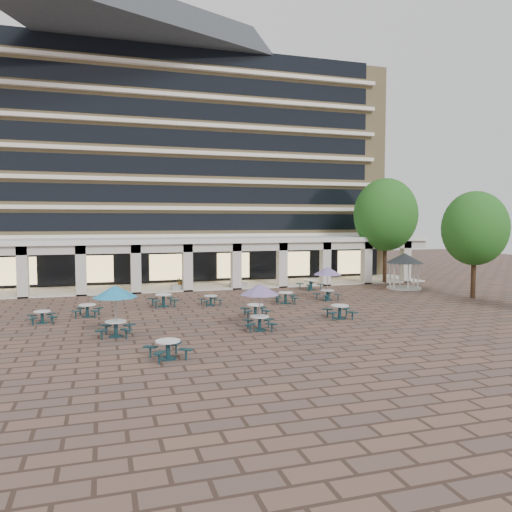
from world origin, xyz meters
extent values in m
plane|color=brown|center=(0.00, 0.00, 0.00)|extent=(120.00, 120.00, 0.00)
cube|color=tan|center=(0.00, 25.50, 11.00)|extent=(40.00, 15.00, 22.00)
cube|color=silver|center=(0.00, 17.75, 4.50)|extent=(36.80, 0.50, 0.35)
cube|color=black|center=(0.00, 17.98, 5.80)|extent=(35.20, 0.05, 1.60)
cube|color=silver|center=(0.00, 17.75, 7.10)|extent=(36.80, 0.50, 0.35)
cube|color=black|center=(0.00, 17.98, 8.40)|extent=(35.20, 0.05, 1.60)
cube|color=silver|center=(0.00, 17.75, 9.70)|extent=(36.80, 0.50, 0.35)
cube|color=black|center=(0.00, 17.98, 11.00)|extent=(35.20, 0.05, 1.60)
cube|color=silver|center=(0.00, 17.75, 12.30)|extent=(36.80, 0.50, 0.35)
cube|color=black|center=(0.00, 17.98, 13.60)|extent=(35.20, 0.05, 1.60)
cube|color=silver|center=(0.00, 17.75, 14.90)|extent=(36.80, 0.50, 0.35)
cube|color=black|center=(0.00, 17.98, 16.20)|extent=(35.20, 0.05, 1.60)
cube|color=silver|center=(0.00, 17.75, 17.50)|extent=(36.80, 0.50, 0.35)
cube|color=black|center=(0.00, 17.98, 18.80)|extent=(35.20, 0.05, 1.60)
cube|color=silver|center=(0.00, 17.75, 20.10)|extent=(36.80, 0.50, 0.35)
cube|color=black|center=(0.00, 17.98, 21.40)|extent=(35.20, 0.05, 1.60)
cube|color=white|center=(0.00, 15.00, 4.20)|extent=(42.00, 6.60, 0.40)
cube|color=beige|center=(0.00, 12.15, 3.75)|extent=(42.00, 0.30, 0.90)
cube|color=black|center=(0.00, 17.70, 1.80)|extent=(38.00, 0.15, 3.20)
cube|color=beige|center=(0.00, 15.00, 0.06)|extent=(42.00, 6.00, 0.12)
cube|color=beige|center=(-14.78, 12.40, 2.00)|extent=(0.80, 0.80, 4.00)
cube|color=beige|center=(-10.56, 12.40, 2.00)|extent=(0.80, 0.80, 4.00)
cube|color=beige|center=(-6.33, 12.40, 2.00)|extent=(0.80, 0.80, 4.00)
cube|color=beige|center=(-2.11, 12.40, 2.00)|extent=(0.80, 0.80, 4.00)
cube|color=beige|center=(2.11, 12.40, 2.00)|extent=(0.80, 0.80, 4.00)
cube|color=beige|center=(6.33, 12.40, 2.00)|extent=(0.80, 0.80, 4.00)
cube|color=beige|center=(10.56, 12.40, 2.00)|extent=(0.80, 0.80, 4.00)
cube|color=beige|center=(14.78, 12.40, 2.00)|extent=(0.80, 0.80, 4.00)
cube|color=beige|center=(19.00, 12.40, 2.00)|extent=(0.80, 0.80, 4.00)
cube|color=#FFD88C|center=(-16.00, 17.55, 1.60)|extent=(3.20, 0.08, 2.40)
cube|color=#FFD88C|center=(-9.60, 17.55, 1.60)|extent=(3.20, 0.08, 2.40)
cube|color=#FFD88C|center=(-3.20, 17.55, 1.60)|extent=(3.20, 0.08, 2.40)
cube|color=#FFD88C|center=(3.20, 17.55, 1.60)|extent=(3.20, 0.08, 2.40)
cube|color=#FFD88C|center=(9.60, 17.55, 1.60)|extent=(3.20, 0.08, 2.40)
cube|color=#FFD88C|center=(16.00, 17.55, 1.60)|extent=(3.20, 0.08, 2.40)
cylinder|color=#122E37|center=(-6.30, -8.01, 0.02)|extent=(0.74, 0.74, 0.04)
cylinder|color=#122E37|center=(-6.30, -8.01, 0.35)|extent=(0.19, 0.19, 0.70)
cylinder|color=white|center=(-6.30, -8.01, 0.78)|extent=(1.06, 1.06, 0.05)
cube|color=#122E37|center=(-5.86, -7.31, 0.47)|extent=(0.57, 0.65, 0.05)
cylinder|color=#122E37|center=(-5.86, -7.31, 0.22)|extent=(0.09, 0.09, 0.45)
cube|color=#122E37|center=(-7.00, -7.57, 0.47)|extent=(0.65, 0.57, 0.05)
cylinder|color=#122E37|center=(-7.00, -7.57, 0.22)|extent=(0.09, 0.09, 0.45)
cube|color=#122E37|center=(-6.75, -8.71, 0.47)|extent=(0.57, 0.65, 0.05)
cylinder|color=#122E37|center=(-6.75, -8.71, 0.22)|extent=(0.09, 0.09, 0.45)
cube|color=#122E37|center=(-5.60, -8.46, 0.47)|extent=(0.65, 0.57, 0.05)
cylinder|color=#122E37|center=(-5.60, -8.46, 0.22)|extent=(0.09, 0.09, 0.45)
cylinder|color=#122E37|center=(4.74, -2.15, 0.02)|extent=(0.76, 0.76, 0.04)
cylinder|color=#122E37|center=(4.74, -2.15, 0.36)|extent=(0.19, 0.19, 0.71)
cylinder|color=white|center=(4.74, -2.15, 0.79)|extent=(1.08, 1.08, 0.05)
cube|color=#122E37|center=(5.43, -1.67, 0.48)|extent=(0.66, 0.59, 0.05)
cylinder|color=#122E37|center=(5.43, -1.67, 0.23)|extent=(0.09, 0.09, 0.45)
cube|color=#122E37|center=(4.26, -1.46, 0.48)|extent=(0.59, 0.66, 0.05)
cylinder|color=#122E37|center=(4.26, -1.46, 0.23)|extent=(0.09, 0.09, 0.45)
cube|color=#122E37|center=(4.04, -2.63, 0.48)|extent=(0.66, 0.59, 0.05)
cylinder|color=#122E37|center=(4.04, -2.63, 0.23)|extent=(0.09, 0.09, 0.45)
cube|color=#122E37|center=(5.22, -2.84, 0.48)|extent=(0.59, 0.66, 0.05)
cylinder|color=#122E37|center=(5.22, -2.84, 0.23)|extent=(0.09, 0.09, 0.45)
cylinder|color=#122E37|center=(-8.32, -3.10, 0.02)|extent=(0.75, 0.75, 0.04)
cylinder|color=#122E37|center=(-8.32, -3.10, 0.36)|extent=(0.19, 0.19, 0.71)
cylinder|color=white|center=(-8.32, -3.10, 0.79)|extent=(1.08, 1.08, 0.05)
cube|color=#122E37|center=(-7.63, -2.62, 0.47)|extent=(0.66, 0.58, 0.05)
cylinder|color=#122E37|center=(-7.63, -2.62, 0.23)|extent=(0.09, 0.09, 0.45)
cube|color=#122E37|center=(-8.80, -2.41, 0.47)|extent=(0.58, 0.66, 0.05)
cylinder|color=#122E37|center=(-8.80, -2.41, 0.23)|extent=(0.09, 0.09, 0.45)
cube|color=#122E37|center=(-9.01, -3.58, 0.47)|extent=(0.66, 0.58, 0.05)
cylinder|color=#122E37|center=(-9.01, -3.58, 0.23)|extent=(0.09, 0.09, 0.45)
cube|color=#122E37|center=(-7.85, -3.79, 0.47)|extent=(0.58, 0.66, 0.05)
cylinder|color=#122E37|center=(-7.85, -3.79, 0.23)|extent=(0.09, 0.09, 0.45)
cylinder|color=gray|center=(-8.32, -3.10, 1.29)|extent=(0.05, 0.05, 2.59)
cone|color=teal|center=(-8.32, -3.10, 2.32)|extent=(2.26, 2.26, 0.59)
cylinder|color=#122E37|center=(-9.86, 2.93, 0.02)|extent=(0.71, 0.71, 0.04)
cylinder|color=#122E37|center=(-9.86, 2.93, 0.33)|extent=(0.18, 0.18, 0.67)
cylinder|color=white|center=(-9.86, 2.93, 0.74)|extent=(1.01, 1.01, 0.05)
cube|color=#122E37|center=(-9.21, 3.37, 0.45)|extent=(0.62, 0.55, 0.05)
cylinder|color=#122E37|center=(-9.21, 3.37, 0.21)|extent=(0.08, 0.08, 0.43)
cube|color=#122E37|center=(-10.31, 3.58, 0.45)|extent=(0.55, 0.62, 0.05)
cylinder|color=#122E37|center=(-10.31, 3.58, 0.21)|extent=(0.08, 0.08, 0.43)
cube|color=#122E37|center=(-10.51, 2.48, 0.45)|extent=(0.62, 0.55, 0.05)
cylinder|color=#122E37|center=(-10.51, 2.48, 0.21)|extent=(0.08, 0.08, 0.43)
cube|color=#122E37|center=(-9.42, 2.28, 0.45)|extent=(0.55, 0.62, 0.05)
cylinder|color=#122E37|center=(-9.42, 2.28, 0.21)|extent=(0.08, 0.08, 0.43)
cylinder|color=#122E37|center=(-0.88, -3.85, 0.02)|extent=(0.72, 0.72, 0.04)
cylinder|color=#122E37|center=(-0.88, -3.85, 0.34)|extent=(0.19, 0.19, 0.68)
cylinder|color=white|center=(-0.88, -3.85, 0.76)|extent=(1.04, 1.04, 0.05)
cube|color=#122E37|center=(-0.22, -3.39, 0.46)|extent=(0.63, 0.56, 0.05)
cylinder|color=#122E37|center=(-0.22, -3.39, 0.22)|extent=(0.08, 0.08, 0.43)
cube|color=#122E37|center=(-1.34, -3.19, 0.46)|extent=(0.56, 0.63, 0.05)
cylinder|color=#122E37|center=(-1.34, -3.19, 0.22)|extent=(0.08, 0.08, 0.43)
cube|color=#122E37|center=(-1.54, -4.32, 0.46)|extent=(0.63, 0.56, 0.05)
cylinder|color=#122E37|center=(-1.54, -4.32, 0.22)|extent=(0.08, 0.08, 0.43)
cube|color=#122E37|center=(-0.41, -4.51, 0.46)|extent=(0.56, 0.63, 0.05)
cylinder|color=#122E37|center=(-0.41, -4.51, 0.22)|extent=(0.08, 0.08, 0.43)
cylinder|color=gray|center=(-0.88, -3.85, 1.24)|extent=(0.05, 0.05, 2.49)
cone|color=#7C67A3|center=(-0.88, -3.85, 2.23)|extent=(2.17, 2.17, 0.57)
cylinder|color=#122E37|center=(3.55, 4.03, 0.02)|extent=(0.75, 0.75, 0.04)
cylinder|color=#122E37|center=(3.55, 4.03, 0.35)|extent=(0.19, 0.19, 0.71)
cylinder|color=white|center=(3.55, 4.03, 0.78)|extent=(1.07, 1.07, 0.05)
cube|color=#122E37|center=(4.27, 4.46, 0.47)|extent=(0.66, 0.56, 0.05)
cylinder|color=#122E37|center=(4.27, 4.46, 0.22)|extent=(0.09, 0.09, 0.45)
cube|color=#122E37|center=(3.12, 4.75, 0.47)|extent=(0.56, 0.66, 0.05)
cylinder|color=#122E37|center=(3.12, 4.75, 0.22)|extent=(0.09, 0.09, 0.45)
cube|color=#122E37|center=(2.84, 3.61, 0.47)|extent=(0.66, 0.56, 0.05)
cylinder|color=#122E37|center=(2.84, 3.61, 0.22)|extent=(0.09, 0.09, 0.45)
cube|color=#122E37|center=(3.98, 3.32, 0.47)|extent=(0.56, 0.66, 0.05)
cylinder|color=#122E37|center=(3.98, 3.32, 0.22)|extent=(0.09, 0.09, 0.45)
cylinder|color=#122E37|center=(-12.30, 1.68, 0.02)|extent=(0.65, 0.65, 0.04)
cylinder|color=#122E37|center=(-12.30, 1.68, 0.31)|extent=(0.17, 0.17, 0.62)
cylinder|color=white|center=(-12.30, 1.68, 0.68)|extent=(0.93, 0.93, 0.05)
cube|color=#122E37|center=(-11.88, 2.27, 0.41)|extent=(0.51, 0.57, 0.05)
cylinder|color=#122E37|center=(-11.88, 2.27, 0.20)|extent=(0.07, 0.07, 0.39)
cube|color=#122E37|center=(-12.89, 2.10, 0.41)|extent=(0.57, 0.51, 0.05)
cylinder|color=#122E37|center=(-12.89, 2.10, 0.20)|extent=(0.07, 0.07, 0.39)
cube|color=#122E37|center=(-12.72, 1.09, 0.41)|extent=(0.51, 0.57, 0.05)
cylinder|color=#122E37|center=(-12.72, 1.09, 0.20)|extent=(0.07, 0.07, 0.39)
cube|color=#122E37|center=(-11.71, 1.26, 0.41)|extent=(0.57, 0.51, 0.05)
cylinder|color=#122E37|center=(-11.71, 1.26, 0.20)|extent=(0.07, 0.07, 0.39)
cylinder|color=#122E37|center=(-4.95, 5.26, 0.02)|extent=(0.80, 0.80, 0.05)
cylinder|color=#122E37|center=(-4.95, 5.26, 0.38)|extent=(0.20, 0.20, 0.75)
cylinder|color=white|center=(-4.95, 5.26, 0.83)|extent=(1.14, 1.14, 0.06)
cube|color=#122E37|center=(-4.37, 5.94, 0.50)|extent=(0.65, 0.68, 0.06)
cylinder|color=#122E37|center=(-4.37, 5.94, 0.24)|extent=(0.09, 0.09, 0.48)
cube|color=#122E37|center=(-5.62, 5.84, 0.50)|extent=(0.68, 0.65, 0.06)
cylinder|color=#122E37|center=(-5.62, 5.84, 0.24)|extent=(0.09, 0.09, 0.48)
cube|color=#122E37|center=(-5.53, 4.59, 0.50)|extent=(0.65, 0.68, 0.06)
cylinder|color=#122E37|center=(-5.53, 4.59, 0.24)|extent=(0.09, 0.09, 0.48)
cube|color=#122E37|center=(-4.28, 4.68, 0.50)|extent=(0.68, 0.65, 0.06)
cylinder|color=#122E37|center=(-4.28, 4.68, 0.24)|extent=(0.09, 0.09, 0.48)
cylinder|color=#122E37|center=(0.02, -0.11, 0.02)|extent=(0.71, 0.71, 0.04)
cylinder|color=#122E37|center=(0.02, -0.11, 0.33)|extent=(0.18, 0.18, 0.67)
cylinder|color=white|center=(0.02, -0.11, 0.74)|extent=(1.01, 1.01, 0.05)
cube|color=#122E37|center=(0.64, 0.39, 0.45)|extent=(0.61, 0.57, 0.05)
cylinder|color=#122E37|center=(0.64, 0.39, 0.21)|extent=(0.08, 0.08, 0.43)
cube|color=#122E37|center=(-0.47, 0.50, 0.45)|extent=(0.57, 0.61, 0.05)
cylinder|color=#122E37|center=(-0.47, 0.50, 0.21)|extent=(0.08, 0.08, 0.43)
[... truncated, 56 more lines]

